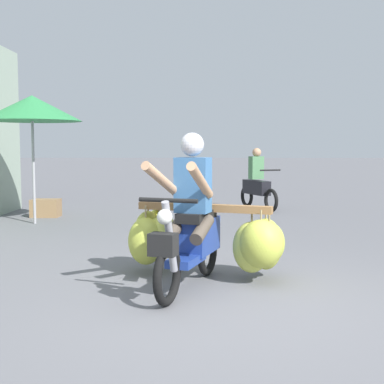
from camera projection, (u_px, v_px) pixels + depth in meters
name	position (u px, v px, depth m)	size (l,w,h in m)	color
ground_plane	(232.00, 311.00, 4.65)	(120.00, 120.00, 0.00)	slate
motorbike_main_loaded	(203.00, 235.00, 5.68)	(1.79, 1.98, 1.58)	black
motorbike_distant_ahead_left	(257.00, 184.00, 12.07)	(0.81, 1.51, 1.40)	black
market_umbrella_near_shop	(32.00, 108.00, 9.69)	(1.81, 1.81, 2.37)	#99999E
produce_crate	(46.00, 208.00, 10.81)	(0.56, 0.40, 0.36)	olive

